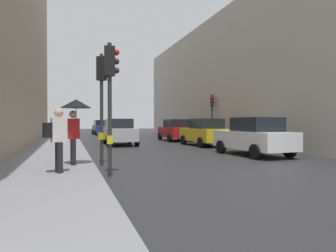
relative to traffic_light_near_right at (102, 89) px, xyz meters
name	(u,v)px	position (x,y,z in m)	size (l,w,h in m)	color
ground_plane	(257,170)	(4.63, -2.64, -2.74)	(120.00, 120.00, 0.00)	#28282B
sidewalk_kerb	(53,155)	(-1.80, 3.36, -2.66)	(2.96, 40.00, 0.16)	gray
building_facade_right	(268,84)	(15.58, 11.94, 2.17)	(12.00, 32.28, 9.82)	#B2ADA3
traffic_light_near_right	(102,89)	(0.00, 0.00, 0.00)	(0.44, 0.36, 3.98)	#2D2D2D
traffic_light_near_left	(110,84)	(0.00, -2.25, -0.11)	(0.44, 0.26, 3.82)	#2D2D2D
traffic_light_mid_street	(212,109)	(9.27, 10.12, -0.22)	(0.33, 0.45, 3.66)	#2D2D2D
car_yellow_taxi	(205,132)	(7.25, 7.04, -1.86)	(2.12, 4.25, 1.76)	yellow
car_green_estate	(114,129)	(2.78, 16.95, -1.86)	(2.20, 4.29, 1.76)	#2D6038
car_silver_hatchback	(120,132)	(2.14, 9.52, -1.86)	(2.09, 4.24, 1.76)	#BCBCC1
car_white_compact	(254,137)	(7.02, 1.14, -1.86)	(2.22, 4.30, 1.76)	silver
car_red_sedan	(175,130)	(7.14, 12.50, -1.86)	(2.05, 4.21, 1.76)	red
car_blue_van	(102,127)	(2.68, 26.73, -1.86)	(2.15, 4.27, 1.76)	navy
pedestrian_with_umbrella	(75,113)	(-0.94, -0.65, -0.90)	(1.00, 1.00, 2.14)	black
pedestrian_with_black_backpack	(57,136)	(-1.45, -2.18, -1.58)	(0.65, 0.42, 1.77)	black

